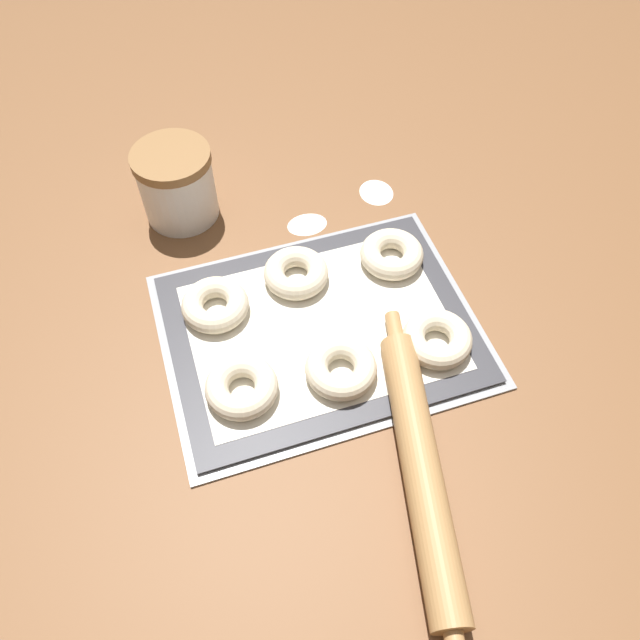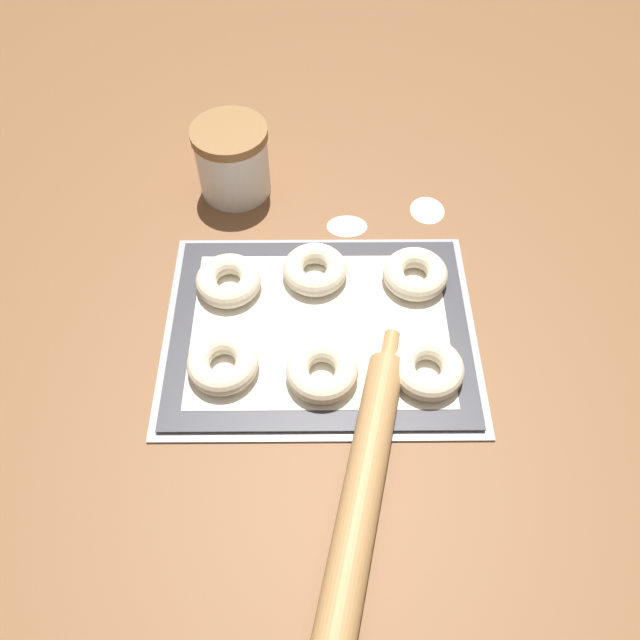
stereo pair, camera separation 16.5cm
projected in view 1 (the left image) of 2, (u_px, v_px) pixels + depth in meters
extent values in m
plane|color=brown|center=(305.00, 325.00, 0.95)|extent=(2.80, 2.80, 0.00)
cube|color=#93969B|center=(320.00, 329.00, 0.94)|extent=(0.47, 0.36, 0.01)
cube|color=#333338|center=(320.00, 327.00, 0.93)|extent=(0.44, 0.34, 0.00)
cube|color=silver|center=(320.00, 327.00, 0.93)|extent=(0.38, 0.28, 0.00)
torus|color=beige|center=(242.00, 387.00, 0.85)|extent=(0.10, 0.10, 0.03)
torus|color=beige|center=(341.00, 368.00, 0.87)|extent=(0.10, 0.10, 0.03)
torus|color=beige|center=(437.00, 339.00, 0.90)|extent=(0.10, 0.10, 0.03)
torus|color=beige|center=(215.00, 305.00, 0.93)|extent=(0.10, 0.10, 0.03)
torus|color=beige|center=(296.00, 273.00, 0.97)|extent=(0.10, 0.10, 0.03)
torus|color=beige|center=(392.00, 254.00, 0.99)|extent=(0.10, 0.10, 0.03)
cylinder|color=white|center=(178.00, 188.00, 1.04)|extent=(0.12, 0.12, 0.11)
cylinder|color=olive|center=(170.00, 158.00, 0.99)|extent=(0.13, 0.13, 0.02)
cylinder|color=#AD7F4C|center=(421.00, 467.00, 0.79)|extent=(0.13, 0.38, 0.05)
cylinder|color=#AD7F4C|center=(395.00, 329.00, 0.91)|extent=(0.03, 0.05, 0.02)
ellipsoid|color=white|center=(376.00, 192.00, 1.11)|extent=(0.06, 0.07, 0.00)
ellipsoid|color=white|center=(307.00, 224.00, 1.07)|extent=(0.07, 0.05, 0.00)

